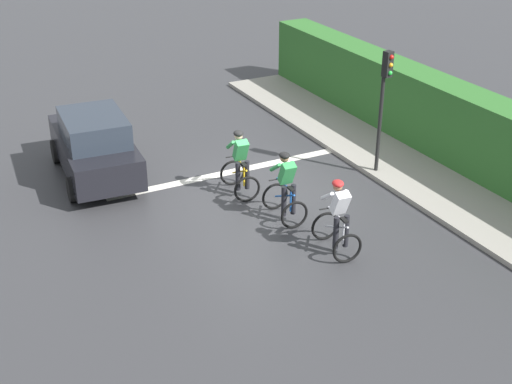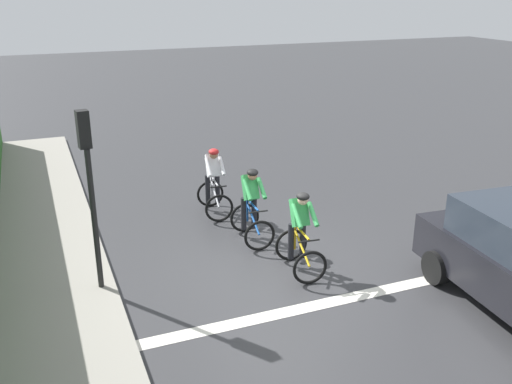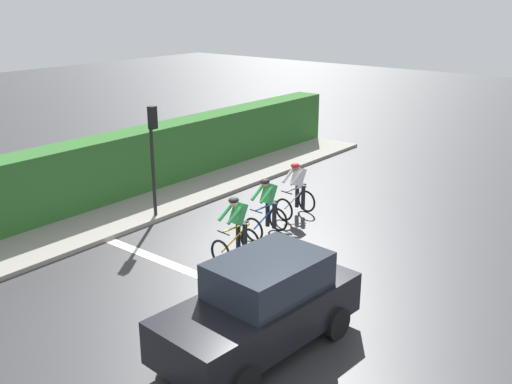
% 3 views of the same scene
% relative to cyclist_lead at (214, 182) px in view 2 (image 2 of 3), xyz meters
% --- Properties ---
extents(ground_plane, '(80.00, 80.00, 0.00)m').
position_rel_cyclist_lead_xyz_m(ground_plane, '(0.21, -3.38, -0.80)').
color(ground_plane, '#333335').
extents(sidewalk_kerb, '(2.80, 20.05, 0.12)m').
position_rel_cyclist_lead_xyz_m(sidewalk_kerb, '(-4.23, -1.38, -0.74)').
color(sidewalk_kerb, gray).
rests_on(sidewalk_kerb, ground).
extents(road_marking_stop_line, '(7.00, 0.30, 0.01)m').
position_rel_cyclist_lead_xyz_m(road_marking_stop_line, '(0.21, -4.70, -0.79)').
color(road_marking_stop_line, silver).
rests_on(road_marking_stop_line, ground).
extents(cyclist_lead, '(0.79, 1.14, 1.66)m').
position_rel_cyclist_lead_xyz_m(cyclist_lead, '(0.00, 0.00, 0.00)').
color(cyclist_lead, black).
rests_on(cyclist_lead, ground).
extents(cyclist_second, '(0.74, 1.12, 1.66)m').
position_rel_cyclist_lead_xyz_m(cyclist_second, '(0.27, -1.77, 0.00)').
color(cyclist_second, black).
rests_on(cyclist_second, ground).
extents(cyclist_mid, '(0.78, 1.14, 1.66)m').
position_rel_cyclist_lead_xyz_m(cyclist_mid, '(0.61, -3.43, 0.00)').
color(cyclist_mid, black).
rests_on(cyclist_mid, ground).
extents(traffic_light_near_crossing, '(0.22, 0.31, 3.34)m').
position_rel_cyclist_lead_xyz_m(traffic_light_near_crossing, '(-3.09, -2.76, 1.43)').
color(traffic_light_near_crossing, black).
rests_on(traffic_light_near_crossing, ground).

